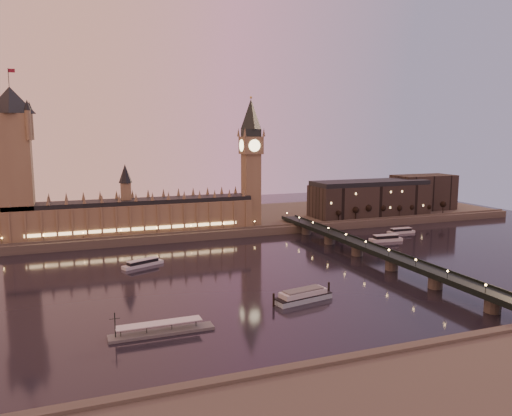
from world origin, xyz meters
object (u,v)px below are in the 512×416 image
at_px(cruise_boat_a, 143,263).
at_px(cruise_boat_b, 401,231).
at_px(pontoon_pier, 161,331).
at_px(moored_barge, 303,296).

bearing_deg(cruise_boat_a, cruise_boat_b, -15.79).
relative_size(cruise_boat_b, pontoon_pier, 0.55).
height_order(cruise_boat_a, pontoon_pier, pontoon_pier).
bearing_deg(pontoon_pier, cruise_boat_b, 32.01).
height_order(cruise_boat_b, moored_barge, moored_barge).
height_order(cruise_boat_a, cruise_boat_b, cruise_boat_b).
xyz_separation_m(cruise_boat_a, moored_barge, (63.75, -92.55, 0.81)).
xyz_separation_m(moored_barge, pontoon_pier, (-71.61, -15.79, -1.45)).
distance_m(moored_barge, pontoon_pier, 73.34).
bearing_deg(moored_barge, cruise_boat_a, 113.34).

